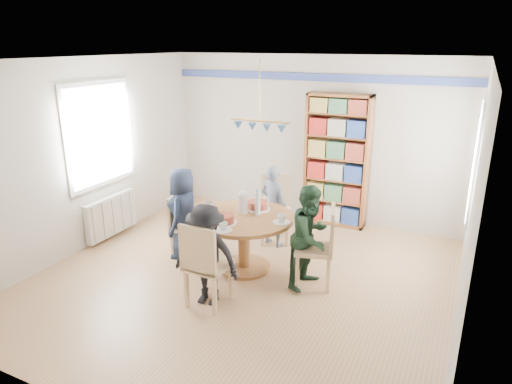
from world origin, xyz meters
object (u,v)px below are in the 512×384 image
Objects in this scene: chair_far at (276,205)px; chair_near at (204,262)px; radiator at (112,215)px; person_right at (311,237)px; dining_table at (244,230)px; person_near at (206,255)px; chair_left at (182,222)px; person_far at (274,206)px; person_left at (184,213)px; bookshelf at (337,162)px; chair_right at (321,243)px.

chair_near is (0.04, -2.09, 0.01)m from chair_far.
radiator is 1.00× the size of chair_far.
chair_far is at bearing 53.15° from person_right.
dining_table is 1.08× the size of person_near.
person_far reaches higher than chair_left.
person_far is at bearing 120.69° from person_left.
person_right reaches higher than chair_far.
person_far reaches higher than person_near.
chair_left is at bearing 134.51° from chair_near.
chair_far is 1.28m from bookshelf.
bookshelf reaches higher than person_near.
dining_table is (2.31, -0.04, 0.21)m from radiator.
chair_near is (1.02, -1.04, 0.08)m from chair_left.
chair_left is (-0.99, 0.02, -0.08)m from dining_table.
dining_table is 0.93m from person_near.
person_near reaches higher than radiator.
radiator is 0.47× the size of bookshelf.
person_far is at bearing 39.38° from chair_left.
chair_right is (2.04, 0.01, 0.08)m from chair_left.
person_right is at bearing -1.44° from dining_table.
person_right is (-0.12, -0.05, 0.08)m from chair_right.
person_left reaches higher than person_near.
dining_table is at bearing 79.38° from person_left.
bookshelf reaches higher than chair_near.
person_far reaches higher than radiator.
person_near is at bearing -89.68° from dining_table.
bookshelf reaches higher than chair_left.
dining_table is 0.87m from person_far.
dining_table is at bearing 91.46° from chair_near.
bookshelf is at bearing 73.76° from dining_table.
person_far is (0.05, -0.20, 0.06)m from chair_far.
person_left is (-0.90, -1.10, 0.09)m from chair_far.
person_far is at bearing -115.10° from bookshelf.
person_right is at bearing -157.68° from chair_right.
chair_left is at bearing -0.74° from radiator.
person_right reaches higher than chair_right.
person_right is at bearing 48.06° from chair_near.
chair_far is 1.42m from person_left.
chair_far is at bearing 46.88° from chair_left.
chair_far is 2.00m from person_near.
chair_near reaches higher than radiator.
bookshelf is (0.60, 2.08, 0.49)m from dining_table.
chair_right reaches higher than chair_far.
dining_table is 1.00m from chair_left.
person_near is (0.92, -0.90, -0.04)m from person_left.
person_left is at bearing 133.66° from chair_near.
person_near reaches higher than chair_near.
dining_table is 1.02m from chair_near.
chair_right is at bearing -44.51° from chair_far.
chair_left is at bearing 54.15° from person_far.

